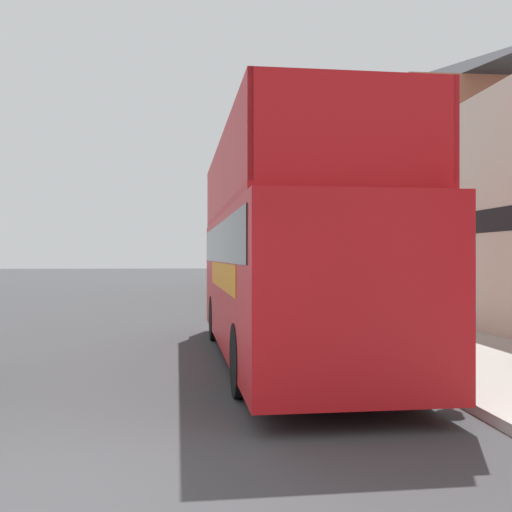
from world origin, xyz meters
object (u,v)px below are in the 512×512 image
Objects in this scene: lamp_post_nearest at (442,179)px; lamp_post_second at (327,206)px; tour_bus at (285,266)px; parked_car_ahead_of_bus at (271,298)px.

lamp_post_second is at bearing 88.33° from lamp_post_nearest.
tour_bus is 6.79m from parked_car_ahead_of_bus.
tour_bus reaches higher than parked_car_ahead_of_bus.
tour_bus is 7.65m from lamp_post_second.
lamp_post_second is (0.27, 9.35, 0.38)m from lamp_post_nearest.
parked_car_ahead_of_bus is at bearing 83.30° from tour_bus.
parked_car_ahead_of_bus is 3.38m from lamp_post_second.
tour_bus is 2.08× the size of parked_car_ahead_of_bus.
parked_car_ahead_of_bus is (0.60, 6.68, -1.08)m from tour_bus.
lamp_post_nearest is at bearing -77.18° from parked_car_ahead_of_bus.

